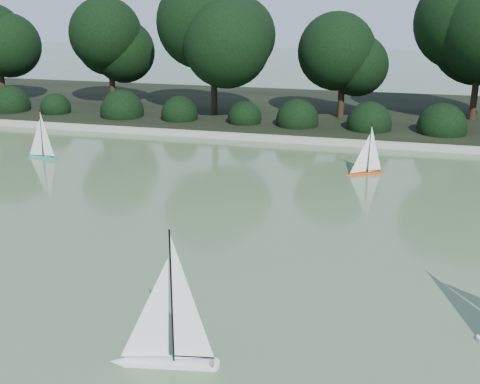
% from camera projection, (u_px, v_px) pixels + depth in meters
% --- Properties ---
extents(ground, '(80.00, 80.00, 0.00)m').
position_uv_depth(ground, '(198.00, 281.00, 8.87)').
color(ground, '#435734').
rests_on(ground, ground).
extents(pond_coping, '(40.00, 0.35, 0.18)m').
position_uv_depth(pond_coping, '(296.00, 139.00, 17.11)').
color(pond_coping, gray).
rests_on(pond_coping, ground).
extents(far_bank, '(40.00, 8.00, 0.30)m').
position_uv_depth(far_bank, '(315.00, 112.00, 20.77)').
color(far_bank, black).
rests_on(far_bank, ground).
extents(tree_line, '(26.31, 3.93, 4.39)m').
position_uv_depth(tree_line, '(352.00, 42.00, 18.26)').
color(tree_line, black).
rests_on(tree_line, ground).
extents(shrub_hedge, '(29.10, 1.10, 1.10)m').
position_uv_depth(shrub_hedge, '(302.00, 121.00, 17.83)').
color(shrub_hedge, black).
rests_on(shrub_hedge, ground).
extents(sailboat_white_a, '(1.29, 0.41, 1.76)m').
position_uv_depth(sailboat_white_a, '(160.00, 343.00, 6.81)').
color(sailboat_white_a, white).
rests_on(sailboat_white_a, ground).
extents(sailboat_orange, '(0.88, 0.57, 1.29)m').
position_uv_depth(sailboat_orange, '(364.00, 166.00, 14.04)').
color(sailboat_orange, '#DE3F0F').
rests_on(sailboat_orange, ground).
extents(sailboat_teal, '(0.99, 0.34, 1.35)m').
position_uv_depth(sailboat_teal, '(40.00, 150.00, 15.44)').
color(sailboat_teal, teal).
rests_on(sailboat_teal, ground).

